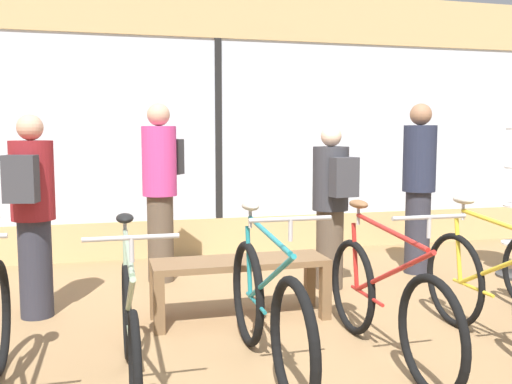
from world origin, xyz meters
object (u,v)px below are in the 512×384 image
at_px(customer_mid_floor, 419,184).
at_px(customer_near_rack, 161,186).
at_px(customer_by_window, 32,210).
at_px(bicycle_left, 130,329).
at_px(display_bench, 240,270).
at_px(bicycle_center_left, 267,310).
at_px(bicycle_center_right, 385,302).
at_px(customer_near_bench, 331,202).
at_px(bicycle_right, 497,293).

bearing_deg(customer_mid_floor, customer_near_rack, 171.82).
bearing_deg(customer_by_window, bicycle_left, -66.31).
bearing_deg(display_bench, customer_near_rack, 109.69).
relative_size(bicycle_left, bicycle_center_left, 0.97).
relative_size(bicycle_center_right, customer_near_bench, 1.14).
bearing_deg(customer_near_rack, customer_mid_floor, -8.18).
height_order(customer_mid_floor, customer_near_bench, customer_mid_floor).
distance_m(display_bench, customer_by_window, 1.72).
height_order(bicycle_center_left, bicycle_center_right, bicycle_center_left).
bearing_deg(bicycle_right, bicycle_center_left, 178.61).
distance_m(bicycle_left, customer_near_bench, 2.65).
relative_size(bicycle_center_right, customer_near_rack, 0.99).
xyz_separation_m(bicycle_center_right, customer_mid_floor, (1.43, 2.02, 0.56)).
distance_m(bicycle_center_right, customer_near_rack, 2.76).
bearing_deg(bicycle_center_right, customer_by_window, 147.18).
bearing_deg(customer_near_bench, bicycle_center_left, -123.60).
bearing_deg(bicycle_center_right, bicycle_center_left, 179.95).
bearing_deg(bicycle_right, display_bench, 145.51).
height_order(bicycle_center_right, customer_by_window, customer_by_window).
bearing_deg(bicycle_center_left, bicycle_left, -176.44).
height_order(bicycle_center_left, customer_mid_floor, customer_mid_floor).
xyz_separation_m(display_bench, customer_near_bench, (1.04, 0.65, 0.44)).
bearing_deg(customer_near_bench, bicycle_left, -138.39).
bearing_deg(customer_near_rack, bicycle_right, -49.92).
distance_m(bicycle_center_left, bicycle_center_right, 0.81).
bearing_deg(customer_mid_floor, bicycle_center_right, -125.30).
bearing_deg(bicycle_center_right, bicycle_right, -2.70).
bearing_deg(display_bench, bicycle_right, -34.49).
relative_size(bicycle_center_right, customer_by_window, 1.08).
height_order(customer_near_rack, customer_by_window, customer_near_rack).
relative_size(bicycle_center_left, customer_mid_floor, 0.97).
xyz_separation_m(customer_near_rack, customer_by_window, (-1.10, -0.90, -0.08)).
relative_size(customer_mid_floor, customer_near_bench, 1.15).
bearing_deg(customer_near_rack, bicycle_center_right, -62.93).
xyz_separation_m(bicycle_right, customer_near_rack, (-2.05, 2.44, 0.56)).
height_order(bicycle_right, customer_mid_floor, customer_mid_floor).
height_order(bicycle_left, bicycle_center_right, bicycle_center_right).
distance_m(bicycle_left, bicycle_center_left, 0.84).
xyz_separation_m(bicycle_center_right, customer_by_window, (-2.33, 1.50, 0.49)).
xyz_separation_m(bicycle_right, customer_mid_floor, (0.60, 2.06, 0.55)).
height_order(bicycle_left, display_bench, bicycle_left).
xyz_separation_m(bicycle_left, bicycle_center_left, (0.83, 0.05, 0.02)).
bearing_deg(bicycle_left, customer_mid_floor, 33.94).
distance_m(customer_by_window, customer_mid_floor, 3.79).
bearing_deg(display_bench, bicycle_center_left, -94.06).
height_order(bicycle_center_left, bicycle_right, bicycle_center_left).
relative_size(bicycle_center_left, bicycle_center_right, 0.99).
distance_m(bicycle_left, bicycle_right, 2.47).
xyz_separation_m(bicycle_center_left, bicycle_center_right, (0.81, -0.00, -0.01)).
bearing_deg(bicycle_center_left, customer_by_window, 135.29).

